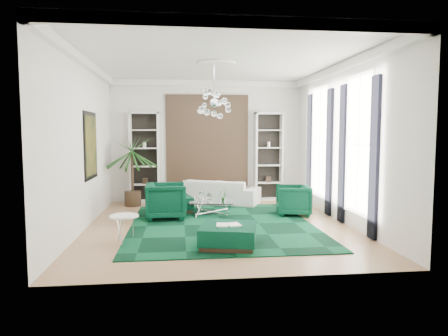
{
  "coord_description": "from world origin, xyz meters",
  "views": [
    {
      "loc": [
        -0.88,
        -9.18,
        2.15
      ],
      "look_at": [
        0.2,
        0.5,
        1.29
      ],
      "focal_mm": 32.0,
      "sensor_mm": 36.0,
      "label": 1
    }
  ],
  "objects": [
    {
      "name": "crown_molding",
      "position": [
        0.0,
        0.0,
        3.7
      ],
      "size": [
        6.0,
        7.0,
        0.18
      ],
      "primitive_type": null,
      "color": "white",
      "rests_on": "ceiling"
    },
    {
      "name": "book",
      "position": [
        0.02,
        -1.83,
        0.43
      ],
      "size": [
        0.47,
        0.31,
        0.03
      ],
      "primitive_type": "cube",
      "color": "white",
      "rests_on": "ottoman_front"
    },
    {
      "name": "wall_right",
      "position": [
        3.01,
        0.0,
        1.9
      ],
      "size": [
        0.02,
        7.0,
        3.8
      ],
      "primitive_type": "cube",
      "color": "silver",
      "rests_on": "ground"
    },
    {
      "name": "ceiling_medallion",
      "position": [
        0.0,
        0.3,
        3.77
      ],
      "size": [
        0.9,
        0.9,
        0.05
      ],
      "primitive_type": "cylinder",
      "color": "white",
      "rests_on": "ceiling"
    },
    {
      "name": "curtain_near_a",
      "position": [
        2.96,
        -1.68,
        1.65
      ],
      "size": [
        0.07,
        0.3,
        3.25
      ],
      "primitive_type": "cube",
      "color": "black",
      "rests_on": "floor"
    },
    {
      "name": "table_plant",
      "position": [
        0.24,
        0.94,
        0.5
      ],
      "size": [
        0.15,
        0.14,
        0.22
      ],
      "primitive_type": "imported",
      "rotation": [
        0.0,
        0.0,
        0.39
      ],
      "color": "#1A4917",
      "rests_on": "coffee_table"
    },
    {
      "name": "wall_back",
      "position": [
        0.0,
        3.51,
        1.9
      ],
      "size": [
        6.0,
        0.02,
        3.8
      ],
      "primitive_type": "cube",
      "color": "silver",
      "rests_on": "ground"
    },
    {
      "name": "painting",
      "position": [
        -2.97,
        0.6,
        1.85
      ],
      "size": [
        0.04,
        1.3,
        1.6
      ],
      "primitive_type": "cube",
      "color": "black",
      "rests_on": "wall_left"
    },
    {
      "name": "wall_left",
      "position": [
        -3.01,
        0.0,
        1.9
      ],
      "size": [
        0.02,
        7.0,
        3.8
      ],
      "primitive_type": "cube",
      "color": "silver",
      "rests_on": "ground"
    },
    {
      "name": "shelving_right",
      "position": [
        1.95,
        3.31,
        1.4
      ],
      "size": [
        0.9,
        0.38,
        2.8
      ],
      "primitive_type": null,
      "color": "white",
      "rests_on": "floor"
    },
    {
      "name": "rug",
      "position": [
        0.09,
        -0.06,
        0.01
      ],
      "size": [
        4.2,
        5.0,
        0.02
      ],
      "primitive_type": "cube",
      "color": "black",
      "rests_on": "floor"
    },
    {
      "name": "curtain_near_b",
      "position": [
        2.96,
        -0.12,
        1.65
      ],
      "size": [
        0.07,
        0.3,
        3.25
      ],
      "primitive_type": "cube",
      "color": "black",
      "rests_on": "floor"
    },
    {
      "name": "coffee_table",
      "position": [
        -0.04,
        1.17,
        0.19
      ],
      "size": [
        1.25,
        1.25,
        0.39
      ],
      "primitive_type": null,
      "rotation": [
        0.0,
        0.0,
        -0.11
      ],
      "color": "white",
      "rests_on": "floor"
    },
    {
      "name": "window_far",
      "position": [
        2.99,
        1.5,
        1.9
      ],
      "size": [
        0.03,
        1.1,
        2.9
      ],
      "primitive_type": "cube",
      "color": "white",
      "rests_on": "wall_right"
    },
    {
      "name": "ottoman_front",
      "position": [
        0.02,
        -1.83,
        0.2
      ],
      "size": [
        1.22,
        1.22,
        0.41
      ],
      "primitive_type": "cube",
      "rotation": [
        0.0,
        0.0,
        -0.22
      ],
      "color": "black",
      "rests_on": "floor"
    },
    {
      "name": "tapestry",
      "position": [
        0.0,
        3.46,
        1.9
      ],
      "size": [
        2.5,
        0.06,
        2.8
      ],
      "primitive_type": "cube",
      "color": "black",
      "rests_on": "wall_back"
    },
    {
      "name": "armchair_right",
      "position": [
        2.06,
        0.87,
        0.4
      ],
      "size": [
        1.0,
        0.98,
        0.79
      ],
      "primitive_type": "imported",
      "rotation": [
        0.0,
        0.0,
        -1.74
      ],
      "color": "black",
      "rests_on": "floor"
    },
    {
      "name": "shelving_left",
      "position": [
        -1.95,
        3.31,
        1.4
      ],
      "size": [
        0.9,
        0.38,
        2.8
      ],
      "primitive_type": null,
      "color": "white",
      "rests_on": "floor"
    },
    {
      "name": "wall_front",
      "position": [
        0.0,
        -3.51,
        1.9
      ],
      "size": [
        6.0,
        0.02,
        3.8
      ],
      "primitive_type": "cube",
      "color": "silver",
      "rests_on": "ground"
    },
    {
      "name": "palm",
      "position": [
        -2.27,
        2.7,
        1.32
      ],
      "size": [
        1.83,
        1.83,
        2.64
      ],
      "primitive_type": null,
      "rotation": [
        0.0,
        0.0,
        0.12
      ],
      "color": "#1A4917",
      "rests_on": "floor"
    },
    {
      "name": "curtain_far_b",
      "position": [
        2.96,
        2.28,
        1.65
      ],
      "size": [
        0.07,
        0.3,
        3.25
      ],
      "primitive_type": "cube",
      "color": "black",
      "rests_on": "floor"
    },
    {
      "name": "curtain_far_a",
      "position": [
        2.96,
        0.72,
        1.65
      ],
      "size": [
        0.07,
        0.3,
        3.25
      ],
      "primitive_type": "cube",
      "color": "black",
      "rests_on": "floor"
    },
    {
      "name": "ottoman_side",
      "position": [
        -1.07,
        1.66,
        0.21
      ],
      "size": [
        1.13,
        1.13,
        0.43
      ],
      "primitive_type": "cube",
      "rotation": [
        0.0,
        0.0,
        0.2
      ],
      "color": "black",
      "rests_on": "floor"
    },
    {
      "name": "window_near",
      "position": [
        2.99,
        -0.9,
        1.9
      ],
      "size": [
        0.03,
        1.1,
        2.9
      ],
      "primitive_type": "cube",
      "color": "white",
      "rests_on": "wall_right"
    },
    {
      "name": "sofa",
      "position": [
        0.27,
        2.86,
        0.37
      ],
      "size": [
        2.68,
        1.93,
        0.73
      ],
      "primitive_type": "imported",
      "rotation": [
        0.0,
        0.0,
        2.71
      ],
      "color": "silver",
      "rests_on": "floor"
    },
    {
      "name": "floor",
      "position": [
        0.0,
        0.0,
        -0.01
      ],
      "size": [
        6.0,
        7.0,
        0.02
      ],
      "primitive_type": "cube",
      "color": "#A67D57",
      "rests_on": "ground"
    },
    {
      "name": "ceiling",
      "position": [
        0.0,
        0.0,
        3.81
      ],
      "size": [
        6.0,
        7.0,
        0.02
      ],
      "primitive_type": "cube",
      "color": "white",
      "rests_on": "ground"
    },
    {
      "name": "armchair_left",
      "position": [
        -1.23,
        0.81,
        0.45
      ],
      "size": [
        1.04,
        1.01,
        0.9
      ],
      "primitive_type": "imported",
      "rotation": [
        0.0,
        0.0,
        1.62
      ],
      "color": "black",
      "rests_on": "floor"
    },
    {
      "name": "side_table",
      "position": [
        -1.96,
        -1.38,
        0.27
      ],
      "size": [
        0.62,
        0.62,
        0.54
      ],
      "primitive_type": "cylinder",
      "rotation": [
        0.0,
        0.0,
        0.11
      ],
      "color": "white",
      "rests_on": "floor"
    },
    {
      "name": "chandelier",
      "position": [
        -0.06,
        0.25,
        2.85
      ],
      "size": [
        0.98,
        0.98,
        0.78
      ],
      "primitive_type": null,
      "rotation": [
        0.0,
        0.0,
        0.14
      ],
      "color": "white",
      "rests_on": "ceiling"
    }
  ]
}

